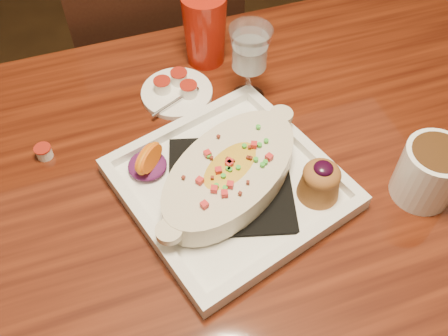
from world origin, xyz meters
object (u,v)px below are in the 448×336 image
object	(u,v)px
chair_far	(158,64)
goblet	(250,53)
plate	(235,178)
red_tumbler	(205,29)
table	(235,219)
coffee_mug	(432,170)
saucer	(177,91)

from	to	relation	value
chair_far	goblet	size ratio (longest dim) A/B	5.85
plate	red_tumbler	world-z (taller)	red_tumbler
table	plate	xyz separation A→B (m)	(-0.00, -0.00, 0.13)
coffee_mug	chair_far	bearing A→B (deg)	108.28
saucer	red_tumbler	world-z (taller)	red_tumbler
plate	saucer	distance (m)	0.25
table	goblet	world-z (taller)	goblet
coffee_mug	saucer	xyz separation A→B (m)	(-0.32, 0.35, -0.05)
table	goblet	size ratio (longest dim) A/B	9.43
table	coffee_mug	world-z (taller)	coffee_mug
table	chair_far	bearing A→B (deg)	90.00
coffee_mug	goblet	distance (m)	0.36
table	red_tumbler	distance (m)	0.37
saucer	red_tumbler	distance (m)	0.13
saucer	red_tumbler	bearing A→B (deg)	44.47
saucer	chair_far	bearing A→B (deg)	85.05
table	plate	world-z (taller)	plate
table	coffee_mug	xyz separation A→B (m)	(0.29, -0.10, 0.15)
coffee_mug	saucer	bearing A→B (deg)	129.43
coffee_mug	plate	bearing A→B (deg)	157.42
saucer	red_tumbler	xyz separation A→B (m)	(0.09, 0.08, 0.06)
table	chair_far	world-z (taller)	chair_far
goblet	saucer	distance (m)	0.17
chair_far	plate	xyz separation A→B (m)	(-0.00, -0.63, 0.27)
chair_far	red_tumbler	distance (m)	0.44
plate	red_tumbler	size ratio (longest dim) A/B	2.70
table	red_tumbler	world-z (taller)	red_tumbler
table	plate	distance (m)	0.13
plate	coffee_mug	distance (m)	0.31
table	chair_far	xyz separation A→B (m)	(-0.00, 0.63, -0.15)
chair_far	plate	distance (m)	0.69
chair_far	saucer	size ratio (longest dim) A/B	6.79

